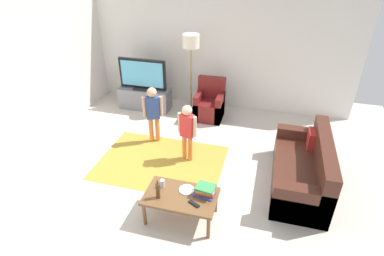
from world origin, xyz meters
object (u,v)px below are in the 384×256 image
object	(u,v)px
tv_stand	(145,99)
plate	(187,190)
bottle	(158,190)
child_near_tv	(153,110)
tv	(143,75)
armchair	(210,105)
book_stack	(205,190)
floor_lamp	(191,45)
tv_remote	(194,204)
soda_can	(162,183)
coffee_table	(181,198)
child_center	(187,128)
couch	(305,171)

from	to	relation	value
tv_stand	plate	world-z (taller)	tv_stand
bottle	child_near_tv	bearing A→B (deg)	112.98
tv	armchair	world-z (taller)	tv
child_near_tv	book_stack	distance (m)	2.23
tv_stand	child_near_tv	distance (m)	1.56
tv_stand	floor_lamp	size ratio (longest dim) A/B	0.67
tv_remote	plate	world-z (taller)	plate
floor_lamp	child_near_tv	distance (m)	1.72
bottle	soda_can	bearing A→B (deg)	95.19
floor_lamp	book_stack	world-z (taller)	floor_lamp
book_stack	plate	distance (m)	0.28
coffee_table	floor_lamp	bearing A→B (deg)	102.99
floor_lamp	bottle	size ratio (longest dim) A/B	5.96
tv_stand	child_near_tv	size ratio (longest dim) A/B	1.05
child_center	soda_can	bearing A→B (deg)	-89.78
couch	coffee_table	size ratio (longest dim) A/B	1.80
child_near_tv	tv_remote	xyz separation A→B (m)	(1.32, -1.93, -0.26)
tv_stand	child_near_tv	bearing A→B (deg)	-60.24
child_center	soda_can	world-z (taller)	child_center
tv_stand	tv_remote	size ratio (longest dim) A/B	7.06
floor_lamp	plate	bearing A→B (deg)	-75.67
couch	tv_remote	size ratio (longest dim) A/B	10.59
armchair	floor_lamp	size ratio (longest dim) A/B	0.51
couch	soda_can	world-z (taller)	couch
child_near_tv	tv_stand	bearing A→B (deg)	119.76
couch	soda_can	bearing A→B (deg)	-151.52
tv_stand	bottle	size ratio (longest dim) A/B	4.02
child_center	book_stack	distance (m)	1.44
floor_lamp	child_near_tv	size ratio (longest dim) A/B	1.56
book_stack	couch	bearing A→B (deg)	38.12
tv	tv_stand	bearing A→B (deg)	90.00
plate	child_center	bearing A→B (deg)	105.66
couch	child_center	size ratio (longest dim) A/B	1.66
armchair	plate	bearing A→B (deg)	-83.88
couch	child_center	distance (m)	2.04
tv	coffee_table	size ratio (longest dim) A/B	1.10
couch	child_near_tv	world-z (taller)	child_near_tv
book_stack	bottle	xyz separation A→B (m)	(-0.60, -0.22, 0.05)
bottle	plate	xyz separation A→B (m)	(0.33, 0.24, -0.12)
child_center	book_stack	world-z (taller)	child_center
floor_lamp	coffee_table	world-z (taller)	floor_lamp
child_center	coffee_table	distance (m)	1.45
armchair	bottle	xyz separation A→B (m)	(-0.01, -3.19, 0.25)
tv	tv_remote	distance (m)	3.84
tv_stand	bottle	bearing A→B (deg)	-64.19
tv	floor_lamp	xyz separation A→B (m)	(1.09, 0.17, 0.70)
tv	soda_can	world-z (taller)	tv
plate	armchair	bearing A→B (deg)	96.12
child_near_tv	plate	xyz separation A→B (m)	(1.15, -1.69, -0.26)
floor_lamp	bottle	bearing A→B (deg)	-82.04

